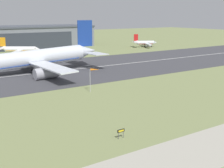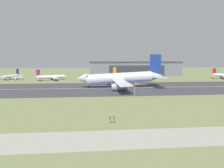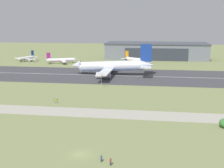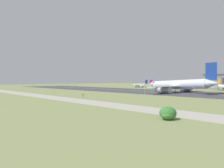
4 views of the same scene
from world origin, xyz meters
The scene contains 12 objects.
ground_plane centered at (0.00, 56.15, 0.00)m, with size 655.49×655.49×0.00m, color #7A8451.
runway_strip centered at (0.00, 112.29, 0.03)m, with size 415.49×54.70×0.06m, color #3D3D42.
runway_centreline centered at (0.00, 112.29, 0.07)m, with size 373.94×0.70×0.01m, color silver.
taxiway_road centered at (0.00, 34.71, 0.03)m, with size 311.62×11.02×0.05m, color #A8A393.
hangar_building centered at (15.82, 203.77, 6.90)m, with size 86.65×33.79×13.78m.
airplane_landing centered at (-10.09, 114.80, 5.12)m, with size 50.21×57.93×18.79m.
airplane_parked_west centered at (-88.29, 168.92, 2.54)m, with size 21.98×19.91×8.21m.
airplane_parked_centre centered at (0.60, 167.12, 3.11)m, with size 21.29×21.78×9.30m.
airplane_parked_east centered at (81.60, 161.27, 2.85)m, with size 16.91×19.71×8.48m.
airplane_parked_far_east centered at (-55.89, 161.80, 2.53)m, with size 24.45×21.21×8.44m.
windsock_pole centered at (-8.23, 76.79, 5.94)m, with size 2.42×1.73×6.63m.
runway_sign centered at (-21.69, 45.75, 1.26)m, with size 1.47×0.13×1.69m.
Camera 2 is at (-27.21, -7.99, 16.33)m, focal length 35.00 mm.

